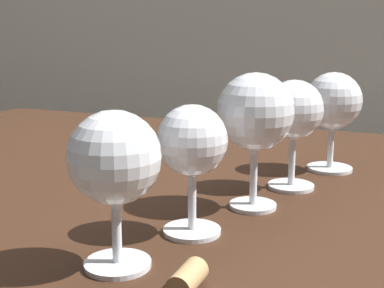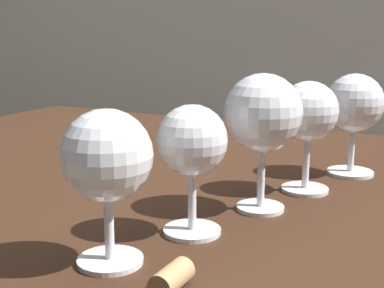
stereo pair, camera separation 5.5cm
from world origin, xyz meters
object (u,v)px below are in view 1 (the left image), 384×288
at_px(wine_glass_amber, 255,113).
at_px(wine_glass_white, 294,112).
at_px(wine_glass_cabernet, 114,161).
at_px(wine_glass_port, 192,145).
at_px(wine_glass_chardonnay, 333,102).
at_px(cork, 188,279).

height_order(wine_glass_amber, wine_glass_white, wine_glass_amber).
relative_size(wine_glass_cabernet, wine_glass_port, 1.05).
relative_size(wine_glass_cabernet, wine_glass_chardonnay, 0.98).
height_order(wine_glass_chardonnay, cork, wine_glass_chardonnay).
bearing_deg(wine_glass_white, wine_glass_port, -107.58).
xyz_separation_m(wine_glass_white, wine_glass_chardonnay, (0.04, 0.11, -0.00)).
height_order(wine_glass_port, wine_glass_white, wine_glass_white).
bearing_deg(wine_glass_port, wine_glass_chardonnay, 72.50).
xyz_separation_m(wine_glass_port, wine_glass_white, (0.06, 0.20, 0.01)).
bearing_deg(wine_glass_white, wine_glass_amber, -104.96).
bearing_deg(wine_glass_white, wine_glass_chardonnay, 72.65).
xyz_separation_m(wine_glass_cabernet, wine_glass_white, (0.10, 0.30, 0.00)).
relative_size(wine_glass_cabernet, wine_glass_amber, 0.89).
bearing_deg(wine_glass_chardonnay, wine_glass_amber, -106.26).
bearing_deg(wine_glass_white, cork, -93.40).
bearing_deg(wine_glass_chardonnay, wine_glass_port, -107.50).
relative_size(wine_glass_amber, cork, 3.88).
distance_m(wine_glass_white, wine_glass_chardonnay, 0.12).
relative_size(wine_glass_white, cork, 3.49).
relative_size(wine_glass_port, wine_glass_chardonnay, 0.93).
distance_m(wine_glass_cabernet, wine_glass_port, 0.11).
distance_m(wine_glass_port, wine_glass_amber, 0.11).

